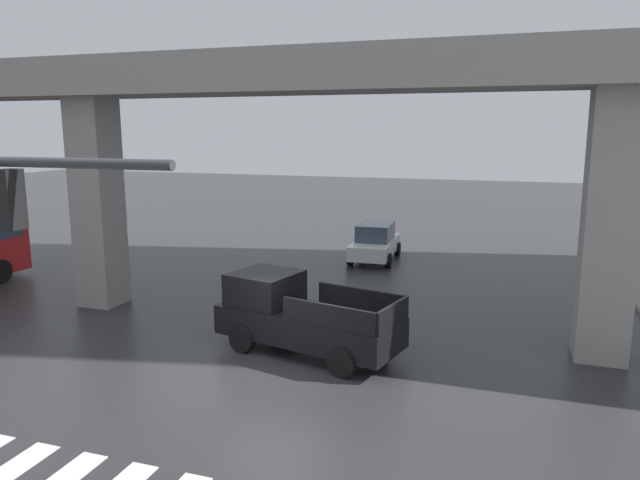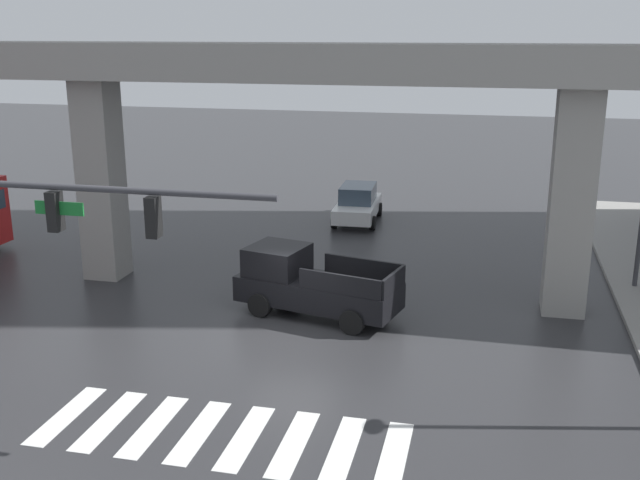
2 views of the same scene
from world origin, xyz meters
name	(u,v)px [view 2 (image 2 of 2)]	position (x,y,z in m)	size (l,w,h in m)	color
ground_plane	(292,333)	(0.00, 0.00, 0.00)	(120.00, 120.00, 0.00)	#2D2D30
crosswalk_stripes	(222,435)	(0.00, -5.95, 0.01)	(8.25, 2.80, 0.01)	silver
elevated_overpass	(320,81)	(0.00, 3.70, 7.10)	(50.68, 2.46, 8.27)	gray
pickup_truck	(310,284)	(0.14, 1.66, 0.99)	(5.40, 3.03, 2.08)	black
sedan_white	(358,204)	(-0.49, 13.56, 0.85)	(2.09, 4.37, 1.72)	silver
traffic_signal_mast	(9,232)	(-4.41, -6.51, 4.56)	(8.69, 0.32, 6.20)	#38383D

